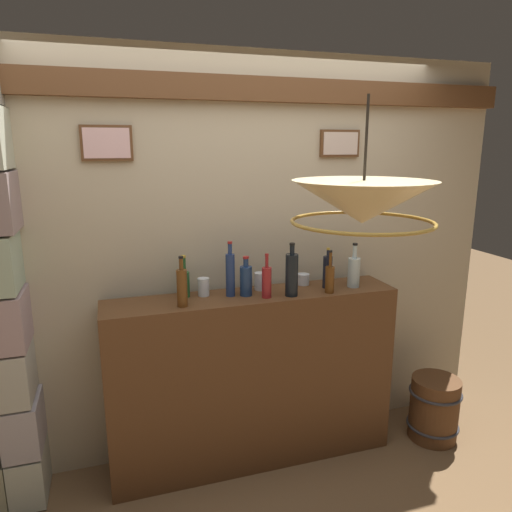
{
  "coord_description": "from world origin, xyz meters",
  "views": [
    {
      "loc": [
        -0.8,
        -1.72,
        1.98
      ],
      "look_at": [
        0.0,
        0.8,
        1.36
      ],
      "focal_mm": 32.83,
      "sensor_mm": 36.0,
      "label": 1
    }
  ],
  "objects_px": {
    "liquor_bottle_vodka": "(182,287)",
    "liquor_bottle_gin": "(267,281)",
    "liquor_bottle_amaro": "(354,271)",
    "pendant_lamp": "(363,204)",
    "glass_tumbler_highball": "(303,279)",
    "liquor_bottle_sherry": "(184,282)",
    "liquor_bottle_bourbon": "(330,278)",
    "wooden_barrel": "(434,408)",
    "liquor_bottle_vermouth": "(292,274)",
    "liquor_bottle_brandy": "(246,280)",
    "glass_tumbler_shot": "(204,287)",
    "liquor_bottle_rye": "(230,274)",
    "glass_tumbler_rocks": "(260,281)",
    "liquor_bottle_mezcal": "(327,272)"
  },
  "relations": [
    {
      "from": "liquor_bottle_gin",
      "to": "pendant_lamp",
      "type": "height_order",
      "value": "pendant_lamp"
    },
    {
      "from": "liquor_bottle_rye",
      "to": "glass_tumbler_highball",
      "type": "height_order",
      "value": "liquor_bottle_rye"
    },
    {
      "from": "liquor_bottle_bourbon",
      "to": "wooden_barrel",
      "type": "relative_size",
      "value": 0.6
    },
    {
      "from": "liquor_bottle_brandy",
      "to": "glass_tumbler_shot",
      "type": "bearing_deg",
      "value": 163.4
    },
    {
      "from": "liquor_bottle_rye",
      "to": "liquor_bottle_mezcal",
      "type": "xyz_separation_m",
      "value": [
        0.62,
        -0.02,
        -0.03
      ]
    },
    {
      "from": "liquor_bottle_vermouth",
      "to": "wooden_barrel",
      "type": "distance_m",
      "value": 1.46
    },
    {
      "from": "liquor_bottle_vermouth",
      "to": "liquor_bottle_mezcal",
      "type": "bearing_deg",
      "value": 16.98
    },
    {
      "from": "liquor_bottle_gin",
      "to": "liquor_bottle_vodka",
      "type": "relative_size",
      "value": 0.92
    },
    {
      "from": "liquor_bottle_sherry",
      "to": "liquor_bottle_bourbon",
      "type": "bearing_deg",
      "value": -12.24
    },
    {
      "from": "liquor_bottle_bourbon",
      "to": "glass_tumbler_rocks",
      "type": "distance_m",
      "value": 0.43
    },
    {
      "from": "liquor_bottle_amaro",
      "to": "liquor_bottle_rye",
      "type": "distance_m",
      "value": 0.79
    },
    {
      "from": "glass_tumbler_highball",
      "to": "liquor_bottle_vermouth",
      "type": "bearing_deg",
      "value": -129.88
    },
    {
      "from": "liquor_bottle_rye",
      "to": "pendant_lamp",
      "type": "xyz_separation_m",
      "value": [
        0.37,
        -0.84,
        0.5
      ]
    },
    {
      "from": "liquor_bottle_amaro",
      "to": "liquor_bottle_vermouth",
      "type": "height_order",
      "value": "liquor_bottle_vermouth"
    },
    {
      "from": "liquor_bottle_sherry",
      "to": "liquor_bottle_rye",
      "type": "height_order",
      "value": "liquor_bottle_rye"
    },
    {
      "from": "glass_tumbler_rocks",
      "to": "pendant_lamp",
      "type": "relative_size",
      "value": 0.18
    },
    {
      "from": "pendant_lamp",
      "to": "glass_tumbler_shot",
      "type": "bearing_deg",
      "value": 120.16
    },
    {
      "from": "liquor_bottle_sherry",
      "to": "liquor_bottle_gin",
      "type": "xyz_separation_m",
      "value": [
        0.46,
        -0.16,
        0.01
      ]
    },
    {
      "from": "glass_tumbler_rocks",
      "to": "glass_tumbler_shot",
      "type": "bearing_deg",
      "value": -178.23
    },
    {
      "from": "liquor_bottle_gin",
      "to": "wooden_barrel",
      "type": "bearing_deg",
      "value": -4.8
    },
    {
      "from": "liquor_bottle_sherry",
      "to": "glass_tumbler_highball",
      "type": "xyz_separation_m",
      "value": [
        0.77,
        0.02,
        -0.05
      ]
    },
    {
      "from": "liquor_bottle_gin",
      "to": "wooden_barrel",
      "type": "relative_size",
      "value": 0.6
    },
    {
      "from": "liquor_bottle_vermouth",
      "to": "glass_tumbler_highball",
      "type": "bearing_deg",
      "value": 50.12
    },
    {
      "from": "liquor_bottle_vermouth",
      "to": "glass_tumbler_rocks",
      "type": "bearing_deg",
      "value": 129.33
    },
    {
      "from": "liquor_bottle_amaro",
      "to": "liquor_bottle_gin",
      "type": "xyz_separation_m",
      "value": [
        -0.6,
        -0.04,
        -0.0
      ]
    },
    {
      "from": "liquor_bottle_rye",
      "to": "glass_tumbler_rocks",
      "type": "xyz_separation_m",
      "value": [
        0.21,
        0.07,
        -0.08
      ]
    },
    {
      "from": "liquor_bottle_brandy",
      "to": "liquor_bottle_gin",
      "type": "bearing_deg",
      "value": -35.54
    },
    {
      "from": "liquor_bottle_vermouth",
      "to": "glass_tumbler_highball",
      "type": "xyz_separation_m",
      "value": [
        0.16,
        0.19,
        -0.1
      ]
    },
    {
      "from": "liquor_bottle_vodka",
      "to": "glass_tumbler_highball",
      "type": "bearing_deg",
      "value": 13.05
    },
    {
      "from": "liquor_bottle_amaro",
      "to": "pendant_lamp",
      "type": "bearing_deg",
      "value": -118.3
    },
    {
      "from": "wooden_barrel",
      "to": "liquor_bottle_amaro",
      "type": "bearing_deg",
      "value": 166.79
    },
    {
      "from": "liquor_bottle_bourbon",
      "to": "liquor_bottle_vodka",
      "type": "relative_size",
      "value": 0.92
    },
    {
      "from": "liquor_bottle_mezcal",
      "to": "liquor_bottle_vermouth",
      "type": "bearing_deg",
      "value": -163.02
    },
    {
      "from": "liquor_bottle_gin",
      "to": "liquor_bottle_vodka",
      "type": "xyz_separation_m",
      "value": [
        -0.5,
        -0.01,
        0.02
      ]
    },
    {
      "from": "liquor_bottle_mezcal",
      "to": "glass_tumbler_rocks",
      "type": "bearing_deg",
      "value": 168.23
    },
    {
      "from": "liquor_bottle_gin",
      "to": "glass_tumbler_highball",
      "type": "bearing_deg",
      "value": 29.78
    },
    {
      "from": "liquor_bottle_vermouth",
      "to": "liquor_bottle_sherry",
      "type": "bearing_deg",
      "value": 164.41
    },
    {
      "from": "liquor_bottle_amaro",
      "to": "wooden_barrel",
      "type": "bearing_deg",
      "value": -13.21
    },
    {
      "from": "liquor_bottle_gin",
      "to": "liquor_bottle_rye",
      "type": "height_order",
      "value": "liquor_bottle_rye"
    },
    {
      "from": "liquor_bottle_bourbon",
      "to": "liquor_bottle_gin",
      "type": "relative_size",
      "value": 1.0
    },
    {
      "from": "liquor_bottle_vodka",
      "to": "liquor_bottle_gin",
      "type": "bearing_deg",
      "value": 1.11
    },
    {
      "from": "liquor_bottle_mezcal",
      "to": "pendant_lamp",
      "type": "bearing_deg",
      "value": -107.3
    },
    {
      "from": "liquor_bottle_vermouth",
      "to": "liquor_bottle_vodka",
      "type": "bearing_deg",
      "value": 179.77
    },
    {
      "from": "liquor_bottle_brandy",
      "to": "liquor_bottle_amaro",
      "type": "bearing_deg",
      "value": -2.85
    },
    {
      "from": "liquor_bottle_gin",
      "to": "glass_tumbler_rocks",
      "type": "xyz_separation_m",
      "value": [
        0.01,
        0.16,
        -0.04
      ]
    },
    {
      "from": "liquor_bottle_vermouth",
      "to": "glass_tumbler_shot",
      "type": "bearing_deg",
      "value": 162.31
    },
    {
      "from": "liquor_bottle_sherry",
      "to": "wooden_barrel",
      "type": "height_order",
      "value": "liquor_bottle_sherry"
    },
    {
      "from": "liquor_bottle_amaro",
      "to": "liquor_bottle_mezcal",
      "type": "relative_size",
      "value": 1.1
    },
    {
      "from": "glass_tumbler_shot",
      "to": "liquor_bottle_bourbon",
      "type": "bearing_deg",
      "value": -13.19
    },
    {
      "from": "liquor_bottle_sherry",
      "to": "liquor_bottle_brandy",
      "type": "xyz_separation_m",
      "value": [
        0.36,
        -0.08,
        0.01
      ]
    }
  ]
}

